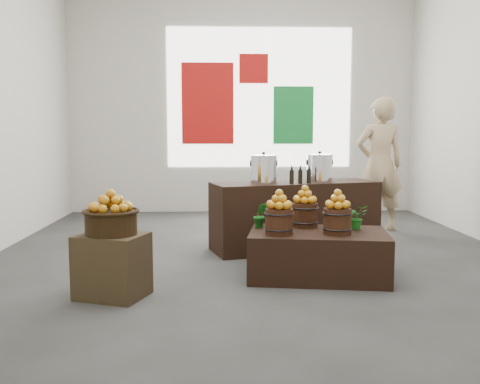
{
  "coord_description": "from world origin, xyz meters",
  "views": [
    {
      "loc": [
        -0.39,
        -5.94,
        1.4
      ],
      "look_at": [
        -0.18,
        -0.4,
        0.78
      ],
      "focal_mm": 40.0,
      "sensor_mm": 36.0,
      "label": 1
    }
  ],
  "objects_px": {
    "wicker_basket": "(111,223)",
    "counter": "(295,216)",
    "crate": "(112,266)",
    "shopper": "(380,165)",
    "display_table": "(318,255)",
    "stock_pot_left": "(264,170)",
    "stock_pot_center": "(319,169)"
  },
  "relations": [
    {
      "from": "shopper",
      "to": "counter",
      "type": "bearing_deg",
      "value": 36.51
    },
    {
      "from": "crate",
      "to": "stock_pot_center",
      "type": "xyz_separation_m",
      "value": [
        2.13,
        1.92,
        0.69
      ]
    },
    {
      "from": "wicker_basket",
      "to": "shopper",
      "type": "xyz_separation_m",
      "value": [
        3.19,
        3.0,
        0.3
      ]
    },
    {
      "from": "stock_pot_left",
      "to": "stock_pot_center",
      "type": "height_order",
      "value": "same"
    },
    {
      "from": "wicker_basket",
      "to": "counter",
      "type": "height_order",
      "value": "counter"
    },
    {
      "from": "wicker_basket",
      "to": "counter",
      "type": "bearing_deg",
      "value": 45.16
    },
    {
      "from": "stock_pot_center",
      "to": "wicker_basket",
      "type": "bearing_deg",
      "value": -137.93
    },
    {
      "from": "wicker_basket",
      "to": "stock_pot_left",
      "type": "distance_m",
      "value": 2.26
    },
    {
      "from": "counter",
      "to": "stock_pot_left",
      "type": "distance_m",
      "value": 0.69
    },
    {
      "from": "counter",
      "to": "stock_pot_left",
      "type": "xyz_separation_m",
      "value": [
        -0.39,
        -0.11,
        0.56
      ]
    },
    {
      "from": "shopper",
      "to": "stock_pot_left",
      "type": "bearing_deg",
      "value": 32.04
    },
    {
      "from": "counter",
      "to": "display_table",
      "type": "bearing_deg",
      "value": -103.94
    },
    {
      "from": "counter",
      "to": "shopper",
      "type": "height_order",
      "value": "shopper"
    },
    {
      "from": "stock_pot_left",
      "to": "stock_pot_center",
      "type": "xyz_separation_m",
      "value": [
        0.69,
        0.2,
        0.0
      ]
    },
    {
      "from": "display_table",
      "to": "counter",
      "type": "height_order",
      "value": "counter"
    },
    {
      "from": "shopper",
      "to": "display_table",
      "type": "bearing_deg",
      "value": 57.77
    },
    {
      "from": "crate",
      "to": "stock_pot_center",
      "type": "height_order",
      "value": "stock_pot_center"
    },
    {
      "from": "wicker_basket",
      "to": "crate",
      "type": "bearing_deg",
      "value": 0.0
    },
    {
      "from": "wicker_basket",
      "to": "display_table",
      "type": "distance_m",
      "value": 1.99
    },
    {
      "from": "display_table",
      "to": "shopper",
      "type": "distance_m",
      "value": 2.88
    },
    {
      "from": "crate",
      "to": "counter",
      "type": "height_order",
      "value": "counter"
    },
    {
      "from": "display_table",
      "to": "counter",
      "type": "relative_size",
      "value": 0.66
    },
    {
      "from": "stock_pot_left",
      "to": "shopper",
      "type": "bearing_deg",
      "value": 36.01
    },
    {
      "from": "crate",
      "to": "display_table",
      "type": "relative_size",
      "value": 0.42
    },
    {
      "from": "wicker_basket",
      "to": "stock_pot_center",
      "type": "bearing_deg",
      "value": 42.07
    },
    {
      "from": "display_table",
      "to": "stock_pot_left",
      "type": "relative_size",
      "value": 4.26
    },
    {
      "from": "crate",
      "to": "counter",
      "type": "bearing_deg",
      "value": 45.16
    },
    {
      "from": "stock_pot_left",
      "to": "stock_pot_center",
      "type": "distance_m",
      "value": 0.72
    },
    {
      "from": "crate",
      "to": "wicker_basket",
      "type": "distance_m",
      "value": 0.37
    },
    {
      "from": "stock_pot_center",
      "to": "shopper",
      "type": "distance_m",
      "value": 1.51
    },
    {
      "from": "stock_pot_center",
      "to": "crate",
      "type": "bearing_deg",
      "value": -137.93
    },
    {
      "from": "display_table",
      "to": "stock_pot_center",
      "type": "relative_size",
      "value": 4.26
    }
  ]
}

